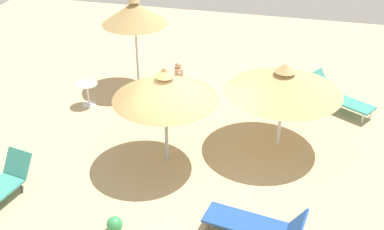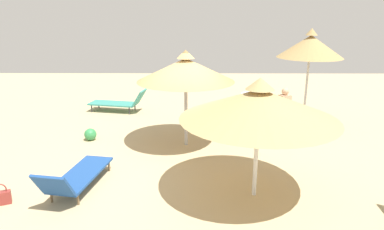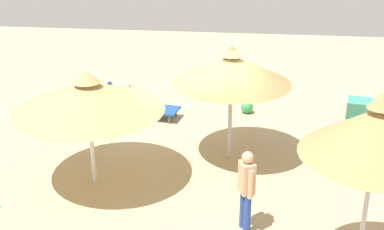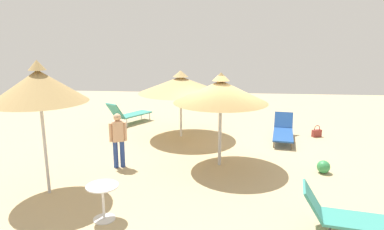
{
  "view_description": "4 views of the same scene",
  "coord_description": "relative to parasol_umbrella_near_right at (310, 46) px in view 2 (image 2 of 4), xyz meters",
  "views": [
    {
      "loc": [
        -2.55,
        9.6,
        7.27
      ],
      "look_at": [
        0.05,
        -0.88,
        0.96
      ],
      "focal_mm": 45.53,
      "sensor_mm": 36.0,
      "label": 1
    },
    {
      "loc": [
        -8.24,
        -0.35,
        3.48
      ],
      "look_at": [
        -0.13,
        -0.3,
        1.05
      ],
      "focal_mm": 31.97,
      "sensor_mm": 36.0,
      "label": 2
    },
    {
      "loc": [
        0.96,
        -10.45,
        5.26
      ],
      "look_at": [
        -0.24,
        -0.76,
        1.25
      ],
      "focal_mm": 47.86,
      "sensor_mm": 36.0,
      "label": 3
    },
    {
      "loc": [
        9.56,
        -0.06,
        3.5
      ],
      "look_at": [
        -0.2,
        -0.97,
        1.24
      ],
      "focal_mm": 31.98,
      "sensor_mm": 36.0,
      "label": 4
    }
  ],
  "objects": [
    {
      "name": "parasol_umbrella_near_right",
      "position": [
        0.0,
        0.0,
        0.0
      ],
      "size": [
        2.05,
        2.05,
        3.03
      ],
      "color": "#B2B2B7",
      "rests_on": "ground"
    },
    {
      "name": "beach_ball",
      "position": [
        -1.79,
        6.59,
        -2.3
      ],
      "size": [
        0.34,
        0.34,
        0.34
      ],
      "primitive_type": "sphere",
      "color": "#338C4C",
      "rests_on": "ground"
    },
    {
      "name": "lounge_chair_front",
      "position": [
        1.14,
        6.35,
        -2.11
      ],
      "size": [
        1.06,
        2.17,
        0.85
      ],
      "color": "teal",
      "rests_on": "ground"
    },
    {
      "name": "parasol_umbrella_center",
      "position": [
        -4.8,
        2.44,
        -0.6
      ],
      "size": [
        2.97,
        2.97,
        2.36
      ],
      "color": "white",
      "rests_on": "ground"
    },
    {
      "name": "handbag",
      "position": [
        -5.2,
        7.28,
        -2.32
      ],
      "size": [
        0.26,
        0.37,
        0.43
      ],
      "color": "maroon",
      "rests_on": "ground"
    },
    {
      "name": "ground",
      "position": [
        -2.65,
        3.99,
        -2.52
      ],
      "size": [
        24.0,
        24.0,
        0.1
      ],
      "primitive_type": "cube",
      "color": "tan"
    },
    {
      "name": "parasol_umbrella_near_left",
      "position": [
        -2.12,
        3.86,
        -0.4
      ],
      "size": [
        2.55,
        2.55,
        2.58
      ],
      "color": "#B2B2B7",
      "rests_on": "ground"
    },
    {
      "name": "side_table_round",
      "position": [
        1.03,
        1.66,
        -1.98
      ],
      "size": [
        0.62,
        0.62,
        0.72
      ],
      "color": "silver",
      "rests_on": "ground"
    },
    {
      "name": "person_standing_far_left",
      "position": [
        -1.7,
        1.13,
        -1.62
      ],
      "size": [
        0.31,
        0.44,
        1.51
      ],
      "color": "navy",
      "rests_on": "ground"
    },
    {
      "name": "lounge_chair_far_right",
      "position": [
        -4.7,
        6.01,
        -2.14
      ],
      "size": [
        2.15,
        0.98,
        0.8
      ],
      "color": "#1E478C",
      "rests_on": "ground"
    }
  ]
}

